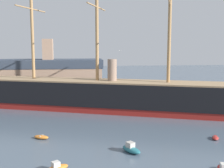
{
  "coord_description": "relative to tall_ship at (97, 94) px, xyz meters",
  "views": [
    {
      "loc": [
        -9.03,
        -24.13,
        16.31
      ],
      "look_at": [
        -2.95,
        32.78,
        8.53
      ],
      "focal_mm": 46.58,
      "sensor_mm": 36.0,
      "label": 1
    }
  ],
  "objects": [
    {
      "name": "tall_ship",
      "position": [
        0.0,
        0.0,
        0.0
      ],
      "size": [
        72.8,
        31.04,
        36.41
      ],
      "color": "maroon",
      "rests_on": "ground"
    },
    {
      "name": "motorboat_foreground_left",
      "position": [
        -7.27,
        -35.09,
        -3.51
      ],
      "size": [
        3.31,
        2.74,
        1.3
      ],
      "color": "orange",
      "rests_on": "ground"
    },
    {
      "name": "motorboat_near_centre",
      "position": [
        3.45,
        -29.67,
        -3.42
      ],
      "size": [
        3.23,
        4.0,
        1.56
      ],
      "color": "#236670",
      "rests_on": "ground"
    },
    {
      "name": "dinghy_mid_left",
      "position": [
        -11.05,
        -21.69,
        -3.64
      ],
      "size": [
        2.98,
        2.21,
        0.64
      ],
      "color": "orange",
      "rests_on": "ground"
    },
    {
      "name": "dinghy_mid_right",
      "position": [
        19.07,
        -25.09,
        -3.68
      ],
      "size": [
        1.85,
        2.62,
        0.57
      ],
      "color": "#B22D28",
      "rests_on": "ground"
    },
    {
      "name": "sailboat_alongside_stern",
      "position": [
        25.8,
        -12.09,
        -3.47
      ],
      "size": [
        4.07,
        4.21,
        5.87
      ],
      "color": "gold",
      "rests_on": "ground"
    },
    {
      "name": "dinghy_far_left",
      "position": [
        -22.06,
        7.7,
        -3.66
      ],
      "size": [
        2.61,
        2.55,
        0.6
      ],
      "color": "#B22D28",
      "rests_on": "ground"
    },
    {
      "name": "dinghy_distant_centre",
      "position": [
        8.93,
        16.87,
        -3.62
      ],
      "size": [
        3.18,
        2.07,
        0.69
      ],
      "color": "gold",
      "rests_on": "ground"
    },
    {
      "name": "dockside_warehouse_left",
      "position": [
        -17.57,
        22.78,
        1.87
      ],
      "size": [
        44.12,
        13.1,
        18.1
      ],
      "color": "#565659",
      "rests_on": "ground"
    },
    {
      "name": "seagull_in_flight",
      "position": [
        3.61,
        -15.05,
        11.2
      ],
      "size": [
        0.42,
        1.09,
        0.13
      ],
      "color": "silver"
    }
  ]
}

